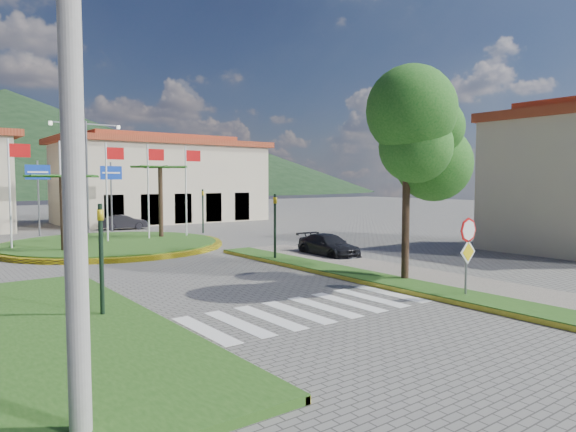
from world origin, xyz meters
TOP-DOWN VIEW (x-y plane):
  - ground at (0.00, 0.00)m, footprint 160.00×160.00m
  - sidewalk_right at (6.00, 2.00)m, footprint 4.00×28.00m
  - verge_right at (4.80, 2.00)m, footprint 1.60×28.00m
  - median_left at (-6.50, 6.00)m, footprint 5.00×14.00m
  - crosswalk at (0.00, 4.00)m, footprint 8.00×3.00m
  - roundabout_island at (0.00, 22.00)m, footprint 12.70×12.70m
  - stop_sign at (4.90, 1.96)m, footprint 0.80×0.11m
  - deciduous_tree at (5.50, 5.00)m, footprint 3.60×3.60m
  - utility_pole at (-7.50, 0.00)m, footprint 0.32×0.32m
  - traffic_light_left at (-5.20, 6.50)m, footprint 0.15×0.18m
  - traffic_light_right at (4.50, 12.00)m, footprint 0.15×0.18m
  - traffic_light_far at (8.00, 26.00)m, footprint 0.18×0.15m
  - direction_sign_west at (-2.00, 30.97)m, footprint 1.60×0.14m
  - direction_sign_east at (3.00, 30.97)m, footprint 1.60×0.14m
  - street_lamp_centre at (1.00, 30.00)m, footprint 4.80×0.16m
  - building_right at (10.00, 38.00)m, footprint 19.08×9.54m
  - building_near_right at (19.00, 5.00)m, footprint 6.36×8.48m
  - hill_far_mid at (15.00, 160.00)m, footprint 180.00×180.00m
  - hill_far_east at (70.00, 135.00)m, footprint 120.00×120.00m
  - car_dark_b at (4.28, 32.03)m, footprint 3.67×1.81m
  - car_side_right at (7.50, 11.58)m, footprint 1.83×4.00m

SIDE VIEW (x-z plane):
  - ground at x=0.00m, z-range 0.00..0.00m
  - crosswalk at x=0.00m, z-range 0.00..0.01m
  - sidewalk_right at x=6.00m, z-range 0.00..0.15m
  - verge_right at x=4.80m, z-range 0.00..0.18m
  - median_left at x=-6.50m, z-range 0.00..0.18m
  - roundabout_island at x=0.00m, z-range -2.83..3.17m
  - car_side_right at x=7.50m, z-range 0.00..1.13m
  - car_dark_b at x=4.28m, z-range 0.00..1.16m
  - stop_sign at x=4.90m, z-range 0.47..3.12m
  - traffic_light_left at x=-5.20m, z-range 0.34..3.54m
  - traffic_light_right at x=4.50m, z-range 0.34..3.54m
  - traffic_light_far at x=8.00m, z-range 0.34..3.54m
  - direction_sign_west at x=-2.00m, z-range 0.93..6.13m
  - direction_sign_east at x=3.00m, z-range 0.93..6.13m
  - building_right at x=10.00m, z-range -0.12..7.93m
  - building_near_right at x=19.00m, z-range -0.12..7.93m
  - street_lamp_centre at x=1.00m, z-range 0.50..8.50m
  - utility_pole at x=-7.50m, z-range 0.00..9.00m
  - deciduous_tree at x=5.50m, z-range 1.78..8.58m
  - hill_far_east at x=70.00m, z-range 0.00..18.00m
  - hill_far_mid at x=15.00m, z-range 0.00..30.00m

